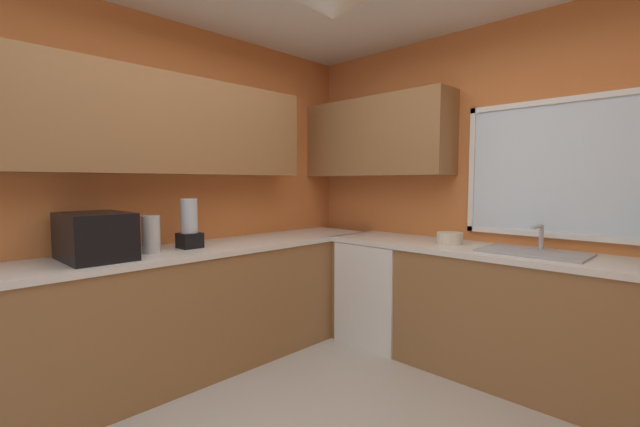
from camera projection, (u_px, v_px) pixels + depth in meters
name	position (u px, v px, depth m)	size (l,w,h in m)	color
room_shell	(339.00, 121.00, 2.47)	(3.65, 3.83, 2.68)	#D17238
counter_run_left	(185.00, 311.00, 3.02)	(0.65, 3.44, 0.91)	olive
counter_run_back	(501.00, 313.00, 2.96)	(2.74, 0.65, 0.91)	olive
dishwasher	(383.00, 291.00, 3.64)	(0.60, 0.60, 0.87)	white
microwave	(95.00, 236.00, 2.56)	(0.48, 0.36, 0.29)	black
kettle	(151.00, 234.00, 2.79)	(0.12, 0.12, 0.25)	#B7B7BC
sink_assembly	(533.00, 252.00, 2.79)	(0.66, 0.40, 0.19)	#9EA0A5
bowl	(450.00, 238.00, 3.21)	(0.20, 0.20, 0.09)	beige
blender_appliance	(189.00, 226.00, 3.01)	(0.15, 0.15, 0.36)	black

